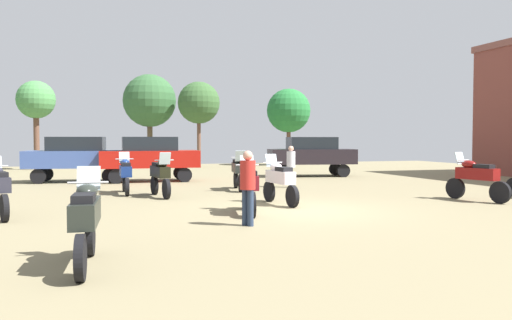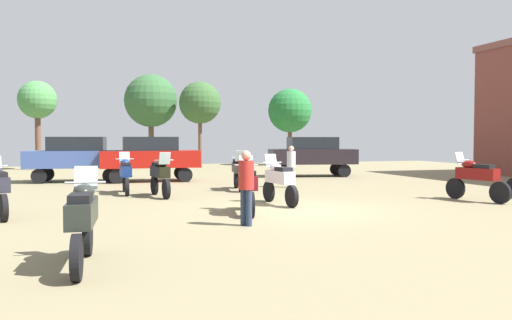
% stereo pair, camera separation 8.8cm
% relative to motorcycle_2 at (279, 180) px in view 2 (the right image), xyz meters
% --- Properties ---
extents(ground_plane, '(44.00, 52.00, 0.02)m').
position_rel_motorcycle_2_xyz_m(ground_plane, '(-0.17, -1.31, -0.72)').
color(ground_plane, '#7E7353').
extents(motorcycle_2, '(0.62, 2.13, 1.46)m').
position_rel_motorcycle_2_xyz_m(motorcycle_2, '(0.00, 0.00, 0.00)').
color(motorcycle_2, black).
rests_on(motorcycle_2, ground).
extents(motorcycle_4, '(0.65, 2.12, 1.48)m').
position_rel_motorcycle_2_xyz_m(motorcycle_4, '(-3.09, 2.99, 0.01)').
color(motorcycle_4, black).
rests_on(motorcycle_4, ground).
extents(motorcycle_5, '(0.71, 2.15, 1.47)m').
position_rel_motorcycle_2_xyz_m(motorcycle_5, '(-1.37, -1.45, 0.01)').
color(motorcycle_5, black).
rests_on(motorcycle_5, ground).
extents(motorcycle_7, '(0.77, 2.17, 1.49)m').
position_rel_motorcycle_2_xyz_m(motorcycle_7, '(6.06, -1.03, 0.02)').
color(motorcycle_7, black).
rests_on(motorcycle_7, ground).
extents(motorcycle_9, '(0.66, 2.19, 1.49)m').
position_rel_motorcycle_2_xyz_m(motorcycle_9, '(-0.04, 4.40, 0.02)').
color(motorcycle_9, black).
rests_on(motorcycle_9, ground).
extents(motorcycle_10, '(0.62, 2.22, 1.48)m').
position_rel_motorcycle_2_xyz_m(motorcycle_10, '(-5.30, -6.08, 0.01)').
color(motorcycle_10, black).
rests_on(motorcycle_10, ground).
extents(motorcycle_11, '(0.62, 2.18, 1.45)m').
position_rel_motorcycle_2_xyz_m(motorcycle_11, '(-4.13, 4.34, -0.00)').
color(motorcycle_11, black).
rests_on(motorcycle_11, ground).
extents(car_2, '(4.49, 2.31, 2.00)m').
position_rel_motorcycle_2_xyz_m(car_2, '(-5.90, 10.06, 0.46)').
color(car_2, black).
rests_on(car_2, ground).
extents(car_3, '(4.35, 1.92, 2.00)m').
position_rel_motorcycle_2_xyz_m(car_3, '(-2.80, 9.28, 0.46)').
color(car_3, black).
rests_on(car_3, ground).
extents(car_4, '(4.55, 2.51, 2.00)m').
position_rel_motorcycle_2_xyz_m(car_4, '(5.39, 10.08, 0.46)').
color(car_4, black).
rests_on(car_4, ground).
extents(person_1, '(0.43, 0.43, 1.63)m').
position_rel_motorcycle_2_xyz_m(person_1, '(2.21, 4.79, 0.23)').
color(person_1, '#212E4E').
rests_on(person_1, ground).
extents(person_3, '(0.46, 0.46, 1.65)m').
position_rel_motorcycle_2_xyz_m(person_3, '(-1.95, -3.30, 0.25)').
color(person_3, '#25334C').
rests_on(person_3, ground).
extents(tree_1, '(3.15, 3.15, 5.52)m').
position_rel_motorcycle_2_xyz_m(tree_1, '(8.26, 20.77, 3.21)').
color(tree_1, brown).
rests_on(tree_1, ground).
extents(tree_2, '(2.77, 2.77, 5.68)m').
position_rel_motorcycle_2_xyz_m(tree_2, '(1.48, 19.65, 3.56)').
color(tree_2, brown).
rests_on(tree_2, ground).
extents(tree_5, '(2.31, 2.31, 5.46)m').
position_rel_motorcycle_2_xyz_m(tree_5, '(-8.52, 20.18, 3.51)').
color(tree_5, brown).
rests_on(tree_5, ground).
extents(tree_6, '(3.58, 3.58, 6.29)m').
position_rel_motorcycle_2_xyz_m(tree_6, '(-1.52, 21.63, 3.76)').
color(tree_6, '#4F402F').
rests_on(tree_6, ground).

